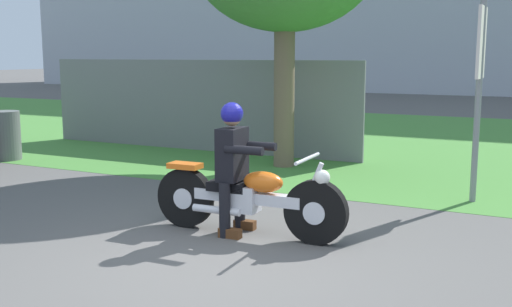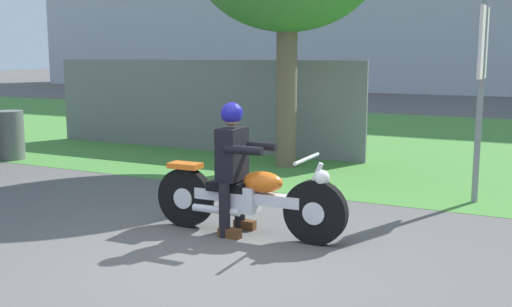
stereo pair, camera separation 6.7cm
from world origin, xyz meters
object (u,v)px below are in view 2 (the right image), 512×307
Objects in this scene: motorcycle_lead at (248,198)px; rider_lead at (234,158)px; trash_can at (9,135)px; sign_banner at (482,69)px.

rider_lead reaches higher than motorcycle_lead.
trash_can is 8.18m from sign_banner.
motorcycle_lead is 1.55× the size of rider_lead.
sign_banner reaches higher than motorcycle_lead.
trash_can is (-6.13, 2.25, 0.05)m from motorcycle_lead.
sign_banner is (8.07, 0.40, 1.28)m from trash_can.
motorcycle_lead is 6.53m from trash_can.
trash_can is at bearing -177.18° from sign_banner.
rider_lead is 6.38m from trash_can.
trash_can is at bearing 157.39° from rider_lead.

